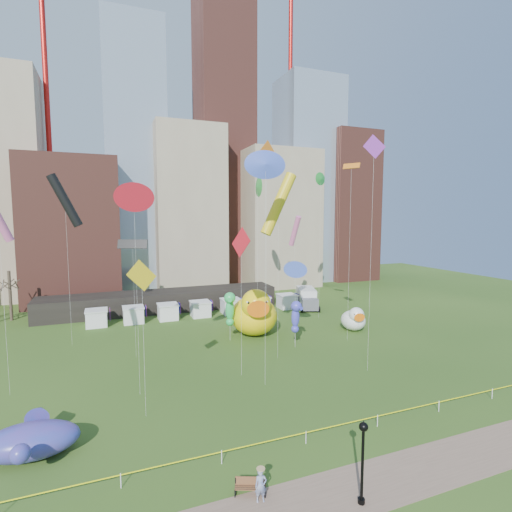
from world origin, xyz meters
name	(u,v)px	position (x,y,z in m)	size (l,w,h in m)	color
ground	(306,444)	(0.00, 0.00, 0.00)	(160.00, 160.00, 0.00)	#2B4B17
footpath	(348,492)	(0.00, -5.00, 0.01)	(70.00, 4.00, 0.02)	brown
skyline	(178,189)	(2.25, 61.06, 21.44)	(101.00, 23.00, 68.00)	brown
crane_left	(49,52)	(-21.11, 64.00, 46.90)	(23.00, 1.00, 76.00)	red
crane_right	(294,85)	(30.89, 64.00, 46.90)	(23.00, 1.00, 76.00)	red
pavilion	(162,301)	(-4.00, 42.00, 1.60)	(38.00, 6.00, 3.20)	black
vendor_tents	(201,309)	(1.02, 36.00, 1.11)	(33.24, 2.80, 2.40)	white
caution_tape	(306,434)	(0.00, 0.00, 0.68)	(50.00, 0.06, 0.90)	white
big_duck	(254,313)	(5.38, 23.91, 2.97)	(7.67, 9.07, 6.46)	yellow
small_duck	(354,319)	(18.81, 20.95, 1.58)	(4.18, 4.87, 3.45)	white
seahorse_green	(230,306)	(1.83, 23.11, 4.38)	(1.78, 2.03, 6.15)	silver
seahorse_purple	(296,314)	(8.27, 17.75, 4.05)	(1.49, 1.76, 5.64)	silver
whale_inflatable	(32,438)	(-17.27, 5.28, 1.18)	(5.89, 7.55, 2.59)	#593694
park_bench	(250,486)	(-5.24, -3.12, 0.49)	(1.82, 1.18, 0.89)	brown
lamppost	(363,453)	(0.13, -6.00, 2.90)	(0.49, 0.49, 4.74)	black
box_truck	(307,298)	(19.46, 35.38, 1.64)	(5.06, 7.98, 3.19)	silver
woman	(261,486)	(-4.91, -3.88, 0.93)	(0.66, 0.44, 1.82)	white
kite_0	(241,244)	(-0.39, 12.38, 12.93)	(0.91, 2.81, 14.56)	silver
kite_1	(295,231)	(15.92, 33.19, 13.24)	(1.11, 2.97, 15.71)	silver
kite_2	(65,201)	(-16.63, 28.27, 17.36)	(3.79, 1.44, 20.51)	silver
kite_3	(321,179)	(17.80, 28.57, 21.07)	(1.77, 1.20, 22.09)	silver
kite_4	(279,204)	(4.79, 15.22, 16.83)	(4.01, 1.33, 20.21)	silver
kite_5	(266,165)	(0.96, 9.59, 20.03)	(2.54, 0.58, 21.31)	silver
kite_6	(267,156)	(7.61, 25.20, 23.43)	(2.77, 1.34, 25.47)	silver
kite_7	(374,155)	(11.85, 8.84, 21.42)	(1.05, 2.10, 23.32)	silver
kite_8	(134,198)	(-10.01, 11.77, 17.10)	(2.36, 1.25, 18.34)	silver
kite_10	(133,245)	(-9.68, 21.15, 12.53)	(3.13, 1.68, 13.08)	silver
kite_11	(258,187)	(9.37, 32.88, 20.00)	(0.85, 3.06, 21.54)	silver
kite_12	(142,278)	(-9.90, 7.72, 10.94)	(2.26, 0.98, 12.34)	silver
kite_13	(296,270)	(8.89, 19.11, 9.16)	(1.52, 1.72, 10.19)	silver
kite_14	(351,169)	(15.55, 17.71, 21.24)	(1.38, 1.97, 21.92)	silver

